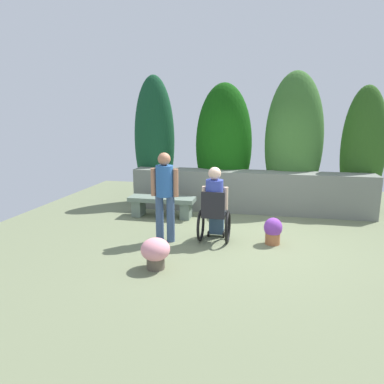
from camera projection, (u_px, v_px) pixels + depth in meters
ground_plane at (242, 239)px, 6.39m from camera, size 10.07×10.07×0.00m
stone_retaining_wall at (249, 191)px, 8.20m from camera, size 5.44×0.60×0.94m
hedge_backdrop at (253, 144)px, 8.52m from camera, size 5.95×0.99×3.19m
stone_bench at (162, 204)px, 7.78m from camera, size 1.45×0.45×0.44m
person_in_wheelchair at (215, 207)px, 6.19m from camera, size 0.53×0.66×1.33m
person_standing_companion at (165, 191)px, 6.13m from camera, size 0.49×0.30×1.57m
flower_pot_terracotta_by_wall at (155, 252)px, 5.12m from camera, size 0.43×0.43×0.46m
flower_pot_red_accent at (273, 230)px, 6.12m from camera, size 0.31×0.31×0.47m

